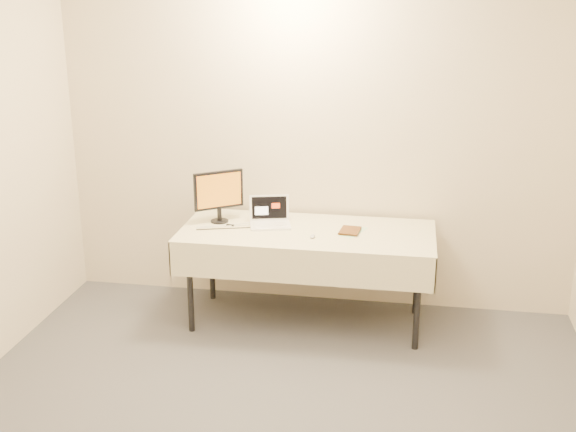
% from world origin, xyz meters
% --- Properties ---
extents(back_wall, '(4.00, 0.10, 2.70)m').
position_xyz_m(back_wall, '(0.00, 2.50, 1.35)').
color(back_wall, beige).
rests_on(back_wall, ground).
extents(table, '(1.86, 0.81, 0.74)m').
position_xyz_m(table, '(0.00, 2.05, 0.68)').
color(table, black).
rests_on(table, ground).
extents(laptop, '(0.35, 0.31, 0.21)m').
position_xyz_m(laptop, '(-0.30, 2.13, 0.79)').
color(laptop, white).
rests_on(laptop, table).
extents(monitor, '(0.33, 0.24, 0.40)m').
position_xyz_m(monitor, '(-0.69, 2.13, 0.97)').
color(monitor, black).
rests_on(monitor, table).
extents(book, '(0.14, 0.03, 0.19)m').
position_xyz_m(book, '(0.24, 2.07, 0.83)').
color(book, brown).
rests_on(book, table).
extents(alarm_clock, '(0.11, 0.05, 0.05)m').
position_xyz_m(alarm_clock, '(-0.42, 2.29, 0.76)').
color(alarm_clock, black).
rests_on(alarm_clock, table).
extents(clicker, '(0.04, 0.08, 0.02)m').
position_xyz_m(clicker, '(0.06, 1.90, 0.75)').
color(clicker, '#BBBBBE').
rests_on(clicker, table).
extents(paper_form, '(0.20, 0.29, 0.00)m').
position_xyz_m(paper_form, '(0.34, 2.07, 0.74)').
color(paper_form, '#AAD5A9').
rests_on(paper_form, table).
extents(usb_dongle, '(0.06, 0.03, 0.01)m').
position_xyz_m(usb_dongle, '(-0.58, 2.05, 0.74)').
color(usb_dongle, black).
rests_on(usb_dongle, table).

